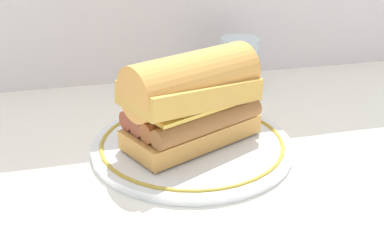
{
  "coord_description": "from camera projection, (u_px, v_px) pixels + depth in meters",
  "views": [
    {
      "loc": [
        -0.11,
        -0.52,
        0.3
      ],
      "look_at": [
        0.03,
        0.02,
        0.04
      ],
      "focal_mm": 42.88,
      "sensor_mm": 36.0,
      "label": 1
    }
  ],
  "objects": [
    {
      "name": "drinking_glass",
      "position": [
        239.0,
        67.0,
        0.84
      ],
      "size": [
        0.07,
        0.07,
        0.09
      ],
      "color": "silver",
      "rests_on": "ground_plane"
    },
    {
      "name": "sausage_sandwich",
      "position": [
        192.0,
        99.0,
        0.61
      ],
      "size": [
        0.2,
        0.16,
        0.12
      ],
      "rotation": [
        0.0,
        0.0,
        0.43
      ],
      "color": "#CF9449",
      "rests_on": "plate"
    },
    {
      "name": "ground_plane",
      "position": [
        178.0,
        159.0,
        0.61
      ],
      "size": [
        1.5,
        1.5,
        0.0
      ],
      "primitive_type": "plane",
      "color": "white"
    },
    {
      "name": "plate",
      "position": [
        192.0,
        144.0,
        0.63
      ],
      "size": [
        0.28,
        0.28,
        0.01
      ],
      "color": "white",
      "rests_on": "ground_plane"
    }
  ]
}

